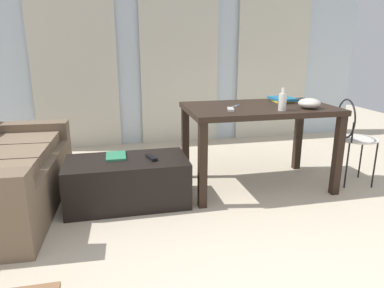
# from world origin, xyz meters

# --- Properties ---
(ground_plane) EXTENTS (8.95, 8.95, 0.00)m
(ground_plane) POSITION_xyz_m (0.00, 1.46, 0.00)
(ground_plane) COLOR beige
(wall_back) EXTENTS (5.41, 0.10, 2.49)m
(wall_back) POSITION_xyz_m (0.00, 3.73, 1.24)
(wall_back) COLOR silver
(wall_back) RESTS_ON ground
(curtains) EXTENTS (3.85, 0.03, 2.06)m
(curtains) POSITION_xyz_m (0.00, 3.64, 1.03)
(curtains) COLOR beige
(curtains) RESTS_ON ground
(coffee_table) EXTENTS (1.04, 0.54, 0.40)m
(coffee_table) POSITION_xyz_m (-0.84, 1.71, 0.20)
(coffee_table) COLOR black
(coffee_table) RESTS_ON ground
(craft_table) EXTENTS (1.38, 0.82, 0.80)m
(craft_table) POSITION_xyz_m (0.42, 1.85, 0.69)
(craft_table) COLOR black
(craft_table) RESTS_ON ground
(wire_chair) EXTENTS (0.39, 0.41, 0.86)m
(wire_chair) POSITION_xyz_m (1.34, 1.71, 0.53)
(wire_chair) COLOR silver
(wire_chair) RESTS_ON ground
(bottle_near) EXTENTS (0.07, 0.07, 0.20)m
(bottle_near) POSITION_xyz_m (0.52, 1.58, 0.88)
(bottle_near) COLOR beige
(bottle_near) RESTS_ON craft_table
(bowl) EXTENTS (0.20, 0.20, 0.09)m
(bowl) POSITION_xyz_m (0.80, 1.63, 0.84)
(bowl) COLOR beige
(bowl) RESTS_ON craft_table
(book_stack) EXTENTS (0.22, 0.28, 0.04)m
(book_stack) POSITION_xyz_m (0.75, 2.04, 0.82)
(book_stack) COLOR gold
(book_stack) RESTS_ON craft_table
(tv_remote_on_table) EXTENTS (0.08, 0.15, 0.02)m
(tv_remote_on_table) POSITION_xyz_m (0.08, 1.70, 0.81)
(tv_remote_on_table) COLOR #B7B7B2
(tv_remote_on_table) RESTS_ON craft_table
(scissors) EXTENTS (0.09, 0.09, 0.00)m
(scissors) POSITION_xyz_m (0.22, 1.91, 0.80)
(scissors) COLOR #9EA0A5
(scissors) RESTS_ON craft_table
(tv_remote_primary) EXTENTS (0.09, 0.17, 0.02)m
(tv_remote_primary) POSITION_xyz_m (-0.63, 1.69, 0.41)
(tv_remote_primary) COLOR black
(tv_remote_primary) RESTS_ON coffee_table
(magazine) EXTENTS (0.17, 0.25, 0.02)m
(magazine) POSITION_xyz_m (-0.93, 1.81, 0.41)
(magazine) COLOR #2D7F56
(magazine) RESTS_ON coffee_table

